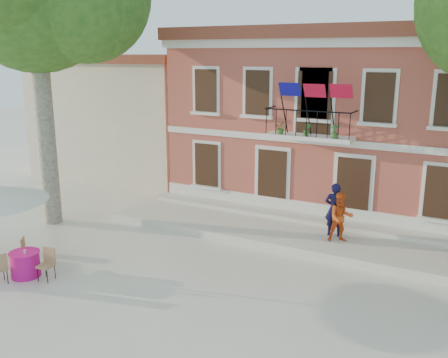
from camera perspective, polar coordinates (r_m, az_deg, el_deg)
ground at (r=15.55m, az=-4.73°, el=-10.50°), size 90.00×90.00×0.00m
main_building at (r=22.71m, az=13.38°, el=6.99°), size 13.50×9.59×7.50m
neighbor_west at (r=28.79m, az=-8.96°, el=7.52°), size 9.40×9.40×6.40m
terrace at (r=18.33m, az=8.13°, el=-6.16°), size 14.00×3.40×0.30m
pedestrian_navy at (r=17.66m, az=12.53°, el=-3.42°), size 0.73×0.52×1.88m
pedestrian_orange at (r=17.18m, az=13.20°, el=-4.28°), size 1.03×0.95×1.70m
cafe_table_1 at (r=16.15m, az=-21.77°, el=-8.89°), size 1.73×1.86×0.95m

